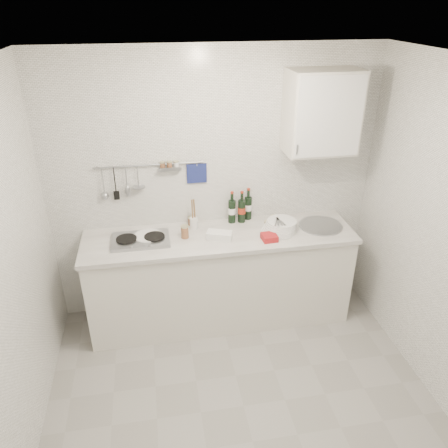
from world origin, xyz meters
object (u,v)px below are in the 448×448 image
wall_cabinet (322,112)px  wine_bottles (241,206)px  plate_stack_hob (147,237)px  utensil_crock (194,222)px  plate_stack_sink (280,226)px

wall_cabinet → wine_bottles: bearing=169.7°
wine_bottles → plate_stack_hob: bearing=-166.8°
wall_cabinet → utensil_crock: size_ratio=2.34×
wall_cabinet → utensil_crock: (-1.11, 0.04, -0.96)m
plate_stack_hob → plate_stack_sink: size_ratio=0.81×
wall_cabinet → plate_stack_sink: size_ratio=2.15×
plate_stack_hob → utensil_crock: bearing=16.8°
plate_stack_sink → wine_bottles: wine_bottles is taller
wall_cabinet → wine_bottles: wall_cabinet is taller
plate_stack_hob → plate_stack_sink: plate_stack_sink is taller
wine_bottles → utensil_crock: wine_bottles is taller
wall_cabinet → plate_stack_hob: (-1.54, -0.09, -1.01)m
plate_stack_hob → utensil_crock: 0.45m
wall_cabinet → wine_bottles: (-0.66, 0.12, -0.87)m
wall_cabinet → plate_stack_hob: bearing=-176.8°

